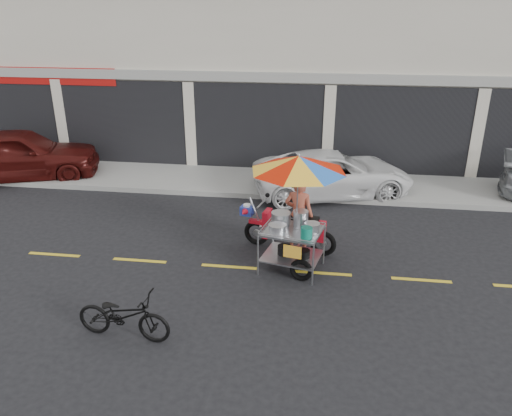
# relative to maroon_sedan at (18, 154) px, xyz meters

# --- Properties ---
(ground) EXTENTS (90.00, 90.00, 0.00)m
(ground) POSITION_rel_maroon_sedan_xyz_m (9.63, -4.70, -0.82)
(ground) COLOR black
(sidewalk) EXTENTS (45.00, 3.00, 0.15)m
(sidewalk) POSITION_rel_maroon_sedan_xyz_m (9.63, 0.80, -0.75)
(sidewalk) COLOR gray
(sidewalk) RESTS_ON ground
(shophouse_block) EXTENTS (36.00, 8.11, 10.40)m
(shophouse_block) POSITION_rel_maroon_sedan_xyz_m (12.44, 5.89, 3.41)
(shophouse_block) COLOR beige
(shophouse_block) RESTS_ON ground
(centerline) EXTENTS (42.00, 0.10, 0.01)m
(centerline) POSITION_rel_maroon_sedan_xyz_m (9.63, -4.70, -0.82)
(centerline) COLOR gold
(centerline) RESTS_ON ground
(maroon_sedan) EXTENTS (5.21, 3.46, 1.65)m
(maroon_sedan) POSITION_rel_maroon_sedan_xyz_m (0.00, 0.00, 0.00)
(maroon_sedan) COLOR #3F0D0B
(maroon_sedan) RESTS_ON ground
(white_pickup) EXTENTS (5.02, 3.31, 1.28)m
(white_pickup) POSITION_rel_maroon_sedan_xyz_m (9.81, 0.00, -0.18)
(white_pickup) COLOR white
(white_pickup) RESTS_ON ground
(near_bicycle) EXTENTS (1.69, 0.72, 0.87)m
(near_bicycle) POSITION_rel_maroon_sedan_xyz_m (6.34, -7.32, -0.39)
(near_bicycle) COLOR black
(near_bicycle) RESTS_ON ground
(food_vendor_rig) EXTENTS (2.51, 2.39, 2.54)m
(food_vendor_rig) POSITION_rel_maroon_sedan_xyz_m (9.00, -4.26, 0.77)
(food_vendor_rig) COLOR black
(food_vendor_rig) RESTS_ON ground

